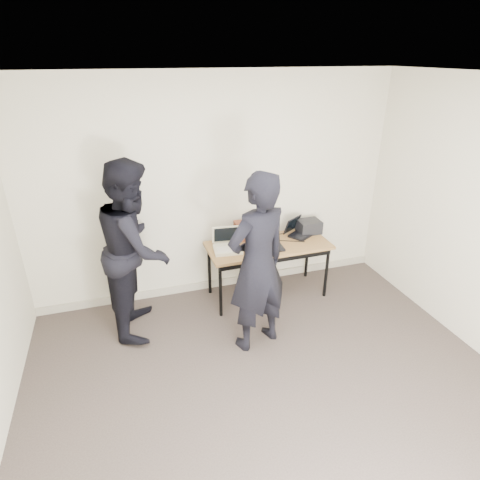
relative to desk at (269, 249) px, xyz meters
name	(u,v)px	position (x,y,z in m)	size (l,w,h in m)	color
room	(294,282)	(-0.54, -1.84, 0.69)	(4.60, 4.60, 2.80)	#403631
desk	(269,249)	(0.00, 0.00, 0.00)	(1.51, 0.66, 0.72)	brown
laptop_beige	(227,246)	(-0.52, 0.02, 0.11)	(0.35, 0.35, 0.26)	beige
laptop_center	(268,242)	(-0.03, -0.05, 0.12)	(0.34, 0.33, 0.25)	black
laptop_right	(298,231)	(0.46, 0.16, 0.11)	(0.41, 0.41, 0.22)	black
leather_satchel	(249,230)	(-0.18, 0.23, 0.19)	(0.37, 0.20, 0.25)	#622D19
tissue	(251,218)	(-0.15, 0.23, 0.34)	(0.13, 0.10, 0.08)	white
equipment_box	(309,226)	(0.63, 0.19, 0.14)	(0.28, 0.24, 0.16)	black
power_brick	(256,252)	(-0.22, -0.17, 0.08)	(0.09, 0.06, 0.03)	black
cables	(266,245)	(-0.04, -0.01, 0.06)	(1.01, 0.44, 0.01)	silver
person_typist	(258,264)	(-0.45, -0.83, 0.29)	(0.69, 0.46, 1.90)	black
person_observer	(135,248)	(-1.58, -0.13, 0.30)	(0.94, 0.73, 1.93)	black
baseboard	(219,283)	(-0.54, 0.39, -0.61)	(4.50, 0.03, 0.10)	#A69E89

